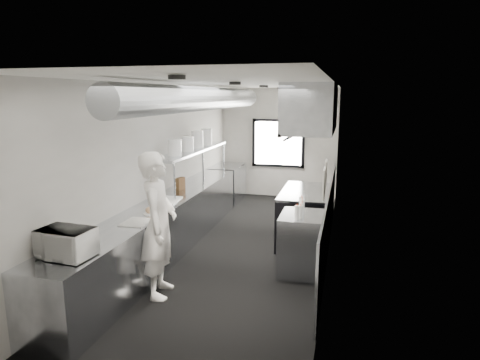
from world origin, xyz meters
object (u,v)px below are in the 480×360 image
Objects in this scene: bottle_station at (302,244)px; line_cook at (159,225)px; pass_shelf at (193,151)px; far_work_table at (227,183)px; squeeze_bottle_b at (301,212)px; exhaust_hood at (311,108)px; squeeze_bottle_c at (302,209)px; squeeze_bottle_e at (301,203)px; plate_stack_a at (175,148)px; plate_stack_c at (197,139)px; small_plate at (149,214)px; squeeze_bottle_a at (297,213)px; deli_tub_a at (73,240)px; knife_block at (180,183)px; range at (304,216)px; plate_stack_d at (207,137)px; deli_tub_b at (83,238)px; squeeze_bottle_d at (302,206)px; cutting_board at (166,200)px; plate_stack_b at (188,144)px; microwave at (66,243)px; prep_counter at (165,227)px.

line_cook is at bearing -146.61° from bottle_station.
pass_shelf is 2.50× the size of far_work_table.
exhaust_hood is at bearing 91.18° from squeeze_bottle_b.
squeeze_bottle_c reaches higher than far_work_table.
squeeze_bottle_e reaches higher than squeeze_bottle_c.
plate_stack_a is at bearing 4.00° from line_cook.
bottle_station is at bearing -40.03° from plate_stack_c.
bottle_station is at bearing 83.92° from squeeze_bottle_b.
small_plate is at bearing -86.25° from plate_stack_c.
squeeze_bottle_a is (1.69, 0.88, 0.04)m from line_cook.
knife_block is at bearing 88.17° from deli_tub_a.
range is 1.75m from squeeze_bottle_a.
plate_stack_d reaches higher than plate_stack_c.
deli_tub_b is 2.82m from squeeze_bottle_a.
line_cook reaches higher than squeeze_bottle_a.
small_plate is at bearing 77.84° from deli_tub_a.
knife_block is 1.19× the size of squeeze_bottle_b.
squeeze_bottle_e is at bearing 41.62° from deli_tub_b.
far_work_table is at bearing 121.02° from squeeze_bottle_d.
bottle_station is at bearing -85.43° from range.
cutting_board is 2.51× the size of knife_block.
line_cook is at bearing -77.15° from plate_stack_b.
bottle_station is at bearing -11.11° from knife_block.
plate_stack_d reaches higher than line_cook.
microwave is at bearing -62.03° from deli_tub_a.
deli_tub_a is 0.44× the size of plate_stack_c.
small_plate is at bearing -158.91° from squeeze_bottle_e.
squeeze_bottle_a is at bearing -40.84° from pass_shelf.
plate_stack_d is (-0.57, 3.61, 0.79)m from line_cook.
knife_block is at bearing 157.42° from squeeze_bottle_d.
plate_stack_d is at bearing -90.92° from far_work_table.
squeeze_bottle_b is at bearing -86.71° from range.
cutting_board is at bearing -88.93° from plate_stack_d.
plate_stack_a is (-2.30, -0.56, -0.68)m from exhaust_hood.
small_plate is 2.67m from plate_stack_c.
prep_counter is 2.38m from squeeze_bottle_b.
squeeze_bottle_c reaches higher than deli_tub_a.
exhaust_hood is 2.47m from plate_stack_a.
small_plate is 0.81m from cutting_board.
range is (-0.06, 0.00, -1.92)m from exhaust_hood.
plate_stack_c is at bearing 89.18° from deli_tub_b.
bottle_station is 0.57m from squeeze_bottle_d.
knife_block is 2.70m from squeeze_bottle_b.
squeeze_bottle_b is at bearing -88.13° from squeeze_bottle_d.
exhaust_hood is 0.37× the size of prep_counter.
small_plate is 0.89× the size of squeeze_bottle_b.
line_cook is 3.67× the size of microwave.
far_work_table is at bearing -6.77° from line_cook.
microwave is 1.72m from small_plate.
bottle_station is 3.62m from plate_stack_d.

